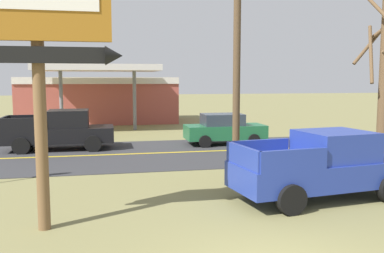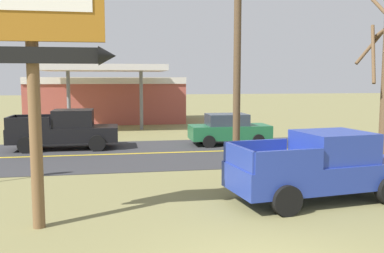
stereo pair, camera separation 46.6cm
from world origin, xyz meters
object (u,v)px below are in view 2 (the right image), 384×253
at_px(motel_sign, 34,30).
at_px(car_green_near_lane, 229,129).
at_px(gas_station, 107,98).
at_px(pickup_blue_parked_on_lawn, 321,167).
at_px(pickup_black_on_road, 66,130).
at_px(utility_pole, 237,40).

height_order(motel_sign, car_green_near_lane, motel_sign).
bearing_deg(gas_station, motel_sign, -92.41).
bearing_deg(car_green_near_lane, gas_station, 116.24).
distance_m(pickup_blue_parked_on_lawn, pickup_black_on_road, 13.34).
height_order(motel_sign, gas_station, motel_sign).
bearing_deg(pickup_black_on_road, motel_sign, -86.40).
bearing_deg(motel_sign, car_green_near_lane, 56.87).
bearing_deg(pickup_black_on_road, car_green_near_lane, 0.00).
height_order(pickup_blue_parked_on_lawn, pickup_black_on_road, same).
relative_size(pickup_blue_parked_on_lawn, pickup_black_on_road, 1.04).
relative_size(motel_sign, gas_station, 0.54).
relative_size(gas_station, car_green_near_lane, 2.86).
relative_size(utility_pole, gas_station, 0.75).
xyz_separation_m(motel_sign, gas_station, (1.05, 24.90, -2.59)).
xyz_separation_m(motel_sign, car_green_near_lane, (7.59, 11.63, -3.70)).
bearing_deg(motel_sign, utility_pole, 37.56).
bearing_deg(pickup_blue_parked_on_lawn, utility_pole, 113.66).
distance_m(pickup_black_on_road, car_green_near_lane, 8.32).
xyz_separation_m(gas_station, pickup_black_on_road, (-1.78, -13.27, -0.98)).
relative_size(utility_pole, pickup_blue_parked_on_lawn, 1.66).
distance_m(utility_pole, gas_station, 21.09).
bearing_deg(pickup_black_on_road, pickup_blue_parked_on_lawn, -51.94).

